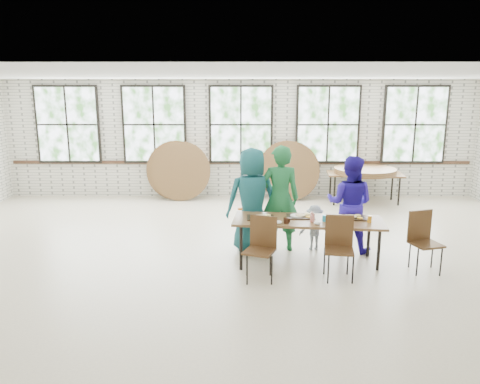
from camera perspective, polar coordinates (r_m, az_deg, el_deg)
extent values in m
plane|color=beige|center=(8.01, -0.02, -7.99)|extent=(12.00, 12.00, 0.00)
plane|color=white|center=(7.48, -0.02, 14.01)|extent=(12.00, 12.00, 0.00)
plane|color=silver|center=(12.05, 0.11, 6.47)|extent=(12.00, 0.00, 12.00)
plane|color=silver|center=(3.27, -0.48, -11.66)|extent=(12.00, 0.00, 12.00)
cube|color=#422819|center=(12.11, 0.11, 3.64)|extent=(11.80, 0.05, 0.08)
cube|color=black|center=(12.76, -20.26, 7.73)|extent=(1.62, 0.05, 1.97)
cube|color=white|center=(12.72, -20.32, 7.72)|extent=(1.50, 0.01, 1.85)
cube|color=black|center=(12.17, -10.42, 8.10)|extent=(1.62, 0.05, 1.97)
cube|color=white|center=(12.13, -10.45, 8.08)|extent=(1.50, 0.01, 1.85)
cube|color=black|center=(11.96, 0.11, 8.23)|extent=(1.62, 0.05, 1.97)
cube|color=white|center=(11.92, 0.11, 8.21)|extent=(1.50, 0.01, 1.85)
cube|color=black|center=(12.15, 10.65, 8.08)|extent=(1.62, 0.05, 1.97)
cube|color=white|center=(12.12, 10.68, 8.07)|extent=(1.50, 0.01, 1.85)
cube|color=black|center=(12.73, 20.53, 7.70)|extent=(1.62, 0.05, 1.97)
cube|color=white|center=(12.69, 20.58, 7.69)|extent=(1.50, 0.01, 1.85)
cube|color=brown|center=(7.63, 8.29, -3.50)|extent=(2.47, 1.04, 0.04)
cylinder|color=black|center=(7.38, 0.12, -6.94)|extent=(0.05, 0.05, 0.70)
cylinder|color=black|center=(7.95, 0.14, -5.46)|extent=(0.05, 0.05, 0.70)
cylinder|color=black|center=(7.69, 16.56, -6.68)|extent=(0.05, 0.05, 0.70)
cylinder|color=black|center=(8.23, 15.42, -5.30)|extent=(0.05, 0.05, 0.70)
cube|color=#4A2F18|center=(6.98, 2.35, -7.26)|extent=(0.54, 0.53, 0.03)
cube|color=#4A2F18|center=(7.07, 2.88, -4.87)|extent=(0.40, 0.18, 0.50)
cylinder|color=black|center=(6.91, 0.87, -9.55)|extent=(0.02, 0.02, 0.44)
cylinder|color=black|center=(7.22, 0.84, -8.51)|extent=(0.02, 0.02, 0.44)
cylinder|color=black|center=(6.92, 3.89, -9.53)|extent=(0.02, 0.02, 0.44)
cylinder|color=black|center=(7.23, 3.73, -8.50)|extent=(0.02, 0.02, 0.44)
cube|color=#4A2F18|center=(7.17, 11.98, -7.01)|extent=(0.47, 0.46, 0.03)
cube|color=#4A2F18|center=(7.27, 11.99, -4.65)|extent=(0.42, 0.09, 0.50)
cylinder|color=black|center=(7.06, 10.71, -9.27)|extent=(0.02, 0.02, 0.44)
cylinder|color=black|center=(7.37, 10.25, -8.27)|extent=(0.02, 0.02, 0.44)
cylinder|color=black|center=(7.13, 13.60, -9.17)|extent=(0.02, 0.02, 0.44)
cylinder|color=black|center=(7.44, 13.01, -8.20)|extent=(0.02, 0.02, 0.44)
cube|color=#4A2F18|center=(7.83, 21.75, -5.95)|extent=(0.52, 0.51, 0.03)
cube|color=#4A2F18|center=(7.90, 21.05, -3.82)|extent=(0.41, 0.15, 0.50)
cylinder|color=black|center=(7.69, 20.81, -8.02)|extent=(0.02, 0.02, 0.44)
cylinder|color=black|center=(7.99, 19.97, -7.17)|extent=(0.02, 0.02, 0.44)
cylinder|color=black|center=(7.82, 23.30, -7.89)|extent=(0.02, 0.02, 0.44)
cylinder|color=black|center=(8.12, 22.38, -7.06)|extent=(0.02, 0.02, 0.44)
imported|color=#1B665C|center=(8.13, 1.47, -0.93)|extent=(0.99, 0.74, 1.82)
imported|color=#1A6434|center=(8.15, 4.88, -0.78)|extent=(0.69, 0.46, 1.87)
imported|color=#112136|center=(8.36, 9.04, -4.30)|extent=(0.54, 0.33, 0.81)
imported|color=#2616A0|center=(8.36, 13.22, -1.39)|extent=(1.00, 0.91, 1.68)
cube|color=brown|center=(11.87, 14.97, 2.13)|extent=(1.86, 0.90, 0.04)
cylinder|color=black|center=(11.51, 11.44, 0.10)|extent=(0.04, 0.04, 0.70)
cylinder|color=black|center=(12.04, 10.95, 0.68)|extent=(0.04, 0.04, 0.70)
cylinder|color=black|center=(11.91, 18.82, 0.08)|extent=(0.04, 0.04, 0.70)
cylinder|color=black|center=(12.42, 18.04, 0.65)|extent=(0.04, 0.04, 0.70)
cube|color=black|center=(7.63, 2.52, -3.14)|extent=(0.44, 0.33, 0.02)
cube|color=black|center=(7.75, 7.39, -2.98)|extent=(0.44, 0.33, 0.02)
cube|color=black|center=(7.83, 13.43, -3.07)|extent=(0.44, 0.33, 0.02)
cylinder|color=black|center=(7.37, 5.68, -3.46)|extent=(0.09, 0.09, 0.09)
cube|color=red|center=(7.50, 8.82, -3.19)|extent=(0.06, 0.06, 0.11)
cylinder|color=#1CA0D6|center=(7.56, 10.27, -3.17)|extent=(0.07, 0.07, 0.10)
cylinder|color=orange|center=(7.66, 15.52, -3.19)|extent=(0.07, 0.07, 0.11)
cylinder|color=white|center=(7.44, 12.20, -3.51)|extent=(0.17, 0.17, 0.10)
ellipsoid|color=white|center=(7.34, 4.70, -3.69)|extent=(0.11, 0.11, 0.05)
ellipsoid|color=white|center=(7.37, 9.40, -3.75)|extent=(0.11, 0.11, 0.05)
ellipsoid|color=white|center=(7.67, 12.88, -3.24)|extent=(0.11, 0.11, 0.05)
cylinder|color=brown|center=(11.87, 14.98, 2.32)|extent=(1.50, 1.50, 0.04)
cylinder|color=brown|center=(11.86, 14.99, 2.53)|extent=(1.50, 1.50, 0.04)
cylinder|color=brown|center=(11.85, 15.00, 2.74)|extent=(1.50, 1.50, 0.04)
cylinder|color=brown|center=(11.97, -7.82, 2.61)|extent=(1.50, 0.31, 1.48)
cylinder|color=brown|center=(11.86, -7.25, 2.53)|extent=(1.50, 0.34, 1.48)
cylinder|color=brown|center=(11.91, 5.79, 2.61)|extent=(1.50, 0.31, 1.48)
cylinder|color=brown|center=(11.82, 6.10, 2.52)|extent=(1.50, 0.30, 1.49)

